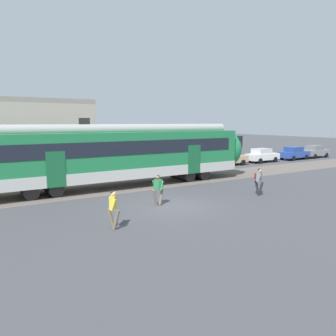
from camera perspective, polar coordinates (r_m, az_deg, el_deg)
name	(u,v)px	position (r m, az deg, el deg)	size (l,w,h in m)	color
ground_plane	(172,206)	(17.72, 0.72, -6.60)	(160.00, 160.00, 0.00)	#424247
pedestrian_yellow	(113,207)	(13.94, -9.51, -6.66)	(0.47, 0.67, 1.67)	#6B6051
pedestrian_green	(158,187)	(17.67, -1.71, -3.35)	(0.70, 0.53, 1.67)	#6B6051
pedestrian_grey	(259,179)	(20.84, 15.53, -1.90)	(0.52, 0.71, 1.67)	#28282D
parked_car_tan	(229,158)	(34.56, 10.52, 1.75)	(4.05, 1.86, 1.54)	tan
parked_car_white	(262,155)	(38.08, 16.08, 2.14)	(4.04, 1.83, 1.54)	silver
parked_car_blue	(294,153)	(41.99, 21.11, 2.43)	(4.05, 1.85, 1.54)	#284799
parked_car_grey	(315,151)	(45.41, 24.23, 2.65)	(4.04, 1.84, 1.54)	gray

